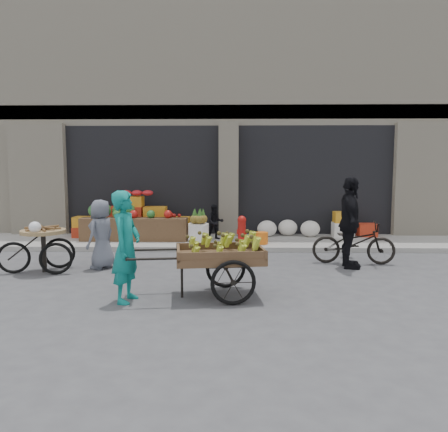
{
  "coord_description": "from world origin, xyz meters",
  "views": [
    {
      "loc": [
        0.14,
        -7.36,
        2.04
      ],
      "look_at": [
        -0.05,
        1.06,
        1.1
      ],
      "focal_mm": 35.0,
      "sensor_mm": 36.0,
      "label": 1
    }
  ],
  "objects_px": {
    "vendor_grey": "(101,234)",
    "bicycle": "(354,243)",
    "vendor_woman": "(126,247)",
    "seated_person": "(215,222)",
    "fire_hydrant": "(242,229)",
    "pineapple_bin": "(199,233)",
    "tricycle_cart": "(43,243)",
    "orange_bucket": "(262,238)",
    "banana_cart": "(217,253)",
    "cyclist": "(350,223)"
  },
  "relations": [
    {
      "from": "vendor_grey",
      "to": "bicycle",
      "type": "distance_m",
      "value": 5.26
    },
    {
      "from": "vendor_woman",
      "to": "seated_person",
      "type": "bearing_deg",
      "value": -3.37
    },
    {
      "from": "vendor_woman",
      "to": "vendor_grey",
      "type": "height_order",
      "value": "vendor_woman"
    },
    {
      "from": "fire_hydrant",
      "to": "seated_person",
      "type": "xyz_separation_m",
      "value": [
        -0.7,
        0.65,
        0.08
      ]
    },
    {
      "from": "pineapple_bin",
      "to": "vendor_grey",
      "type": "distance_m",
      "value": 2.94
    },
    {
      "from": "tricycle_cart",
      "to": "vendor_grey",
      "type": "height_order",
      "value": "vendor_grey"
    },
    {
      "from": "pineapple_bin",
      "to": "fire_hydrant",
      "type": "relative_size",
      "value": 0.73
    },
    {
      "from": "orange_bucket",
      "to": "banana_cart",
      "type": "height_order",
      "value": "banana_cart"
    },
    {
      "from": "pineapple_bin",
      "to": "banana_cart",
      "type": "xyz_separation_m",
      "value": [
        0.62,
        -4.21,
        0.33
      ]
    },
    {
      "from": "seated_person",
      "to": "vendor_woman",
      "type": "relative_size",
      "value": 0.55
    },
    {
      "from": "pineapple_bin",
      "to": "fire_hydrant",
      "type": "distance_m",
      "value": 1.11
    },
    {
      "from": "seated_person",
      "to": "banana_cart",
      "type": "xyz_separation_m",
      "value": [
        0.22,
        -4.81,
        0.12
      ]
    },
    {
      "from": "fire_hydrant",
      "to": "vendor_woman",
      "type": "height_order",
      "value": "vendor_woman"
    },
    {
      "from": "pineapple_bin",
      "to": "bicycle",
      "type": "relative_size",
      "value": 0.3
    },
    {
      "from": "pineapple_bin",
      "to": "vendor_woman",
      "type": "bearing_deg",
      "value": -99.29
    },
    {
      "from": "vendor_woman",
      "to": "tricycle_cart",
      "type": "bearing_deg",
      "value": 57.85
    },
    {
      "from": "banana_cart",
      "to": "vendor_grey",
      "type": "distance_m",
      "value": 3.07
    },
    {
      "from": "orange_bucket",
      "to": "tricycle_cart",
      "type": "relative_size",
      "value": 0.22
    },
    {
      "from": "tricycle_cart",
      "to": "cyclist",
      "type": "height_order",
      "value": "cyclist"
    },
    {
      "from": "vendor_grey",
      "to": "cyclist",
      "type": "distance_m",
      "value": 5.03
    },
    {
      "from": "orange_bucket",
      "to": "seated_person",
      "type": "xyz_separation_m",
      "value": [
        -1.2,
        0.7,
        0.31
      ]
    },
    {
      "from": "pineapple_bin",
      "to": "vendor_woman",
      "type": "distance_m",
      "value": 4.58
    },
    {
      "from": "bicycle",
      "to": "cyclist",
      "type": "height_order",
      "value": "cyclist"
    },
    {
      "from": "vendor_grey",
      "to": "bicycle",
      "type": "height_order",
      "value": "vendor_grey"
    },
    {
      "from": "bicycle",
      "to": "cyclist",
      "type": "bearing_deg",
      "value": 160.18
    },
    {
      "from": "vendor_grey",
      "to": "cyclist",
      "type": "xyz_separation_m",
      "value": [
        5.02,
        0.14,
        0.23
      ]
    },
    {
      "from": "orange_bucket",
      "to": "cyclist",
      "type": "height_order",
      "value": "cyclist"
    },
    {
      "from": "tricycle_cart",
      "to": "pineapple_bin",
      "type": "bearing_deg",
      "value": 27.84
    },
    {
      "from": "pineapple_bin",
      "to": "cyclist",
      "type": "bearing_deg",
      "value": -33.82
    },
    {
      "from": "pineapple_bin",
      "to": "banana_cart",
      "type": "distance_m",
      "value": 4.27
    },
    {
      "from": "seated_person",
      "to": "vendor_woman",
      "type": "xyz_separation_m",
      "value": [
        -1.13,
        -5.09,
        0.26
      ]
    },
    {
      "from": "vendor_woman",
      "to": "banana_cart",
      "type": "bearing_deg",
      "value": -69.04
    },
    {
      "from": "fire_hydrant",
      "to": "tricycle_cart",
      "type": "distance_m",
      "value": 4.71
    },
    {
      "from": "banana_cart",
      "to": "cyclist",
      "type": "relative_size",
      "value": 1.3
    },
    {
      "from": "cyclist",
      "to": "vendor_grey",
      "type": "bearing_deg",
      "value": 98.35
    },
    {
      "from": "vendor_grey",
      "to": "pineapple_bin",
      "type": "bearing_deg",
      "value": 165.44
    },
    {
      "from": "orange_bucket",
      "to": "seated_person",
      "type": "bearing_deg",
      "value": 149.74
    },
    {
      "from": "orange_bucket",
      "to": "vendor_woman",
      "type": "xyz_separation_m",
      "value": [
        -2.33,
        -4.39,
        0.58
      ]
    },
    {
      "from": "orange_bucket",
      "to": "bicycle",
      "type": "xyz_separation_m",
      "value": [
        1.84,
        -1.67,
        0.18
      ]
    },
    {
      "from": "fire_hydrant",
      "to": "banana_cart",
      "type": "distance_m",
      "value": 4.19
    },
    {
      "from": "tricycle_cart",
      "to": "cyclist",
      "type": "bearing_deg",
      "value": -10.85
    },
    {
      "from": "banana_cart",
      "to": "orange_bucket",
      "type": "bearing_deg",
      "value": 69.03
    },
    {
      "from": "vendor_woman",
      "to": "bicycle",
      "type": "xyz_separation_m",
      "value": [
        4.17,
        2.72,
        -0.4
      ]
    },
    {
      "from": "tricycle_cart",
      "to": "orange_bucket",
      "type": "bearing_deg",
      "value": 14.6
    },
    {
      "from": "fire_hydrant",
      "to": "pineapple_bin",
      "type": "bearing_deg",
      "value": 177.4
    },
    {
      "from": "seated_person",
      "to": "orange_bucket",
      "type": "bearing_deg",
      "value": -40.26
    },
    {
      "from": "pineapple_bin",
      "to": "seated_person",
      "type": "bearing_deg",
      "value": 56.31
    },
    {
      "from": "orange_bucket",
      "to": "cyclist",
      "type": "xyz_separation_m",
      "value": [
        1.64,
        -2.07,
        0.66
      ]
    },
    {
      "from": "pineapple_bin",
      "to": "seated_person",
      "type": "height_order",
      "value": "seated_person"
    },
    {
      "from": "vendor_woman",
      "to": "pineapple_bin",
      "type": "bearing_deg",
      "value": -0.09
    }
  ]
}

